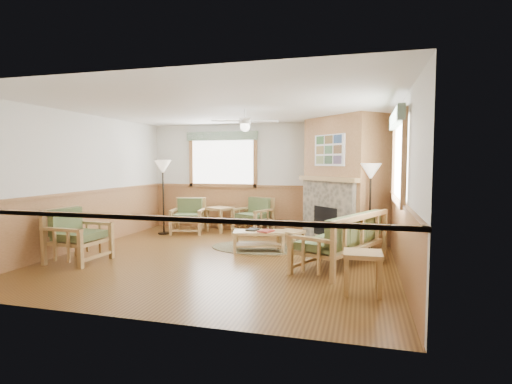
% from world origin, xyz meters
% --- Properties ---
extents(floor, '(6.00, 6.00, 0.01)m').
position_xyz_m(floor, '(0.00, 0.00, -0.01)').
color(floor, brown).
rests_on(floor, ground).
extents(ceiling, '(6.00, 6.00, 0.01)m').
position_xyz_m(ceiling, '(0.00, 0.00, 2.70)').
color(ceiling, white).
rests_on(ceiling, floor).
extents(wall_back, '(6.00, 0.02, 2.70)m').
position_xyz_m(wall_back, '(0.00, 3.00, 1.35)').
color(wall_back, white).
rests_on(wall_back, floor).
extents(wall_front, '(6.00, 0.02, 2.70)m').
position_xyz_m(wall_front, '(0.00, -3.00, 1.35)').
color(wall_front, white).
rests_on(wall_front, floor).
extents(wall_left, '(0.02, 6.00, 2.70)m').
position_xyz_m(wall_left, '(-3.00, 0.00, 1.35)').
color(wall_left, white).
rests_on(wall_left, floor).
extents(wall_right, '(0.02, 6.00, 2.70)m').
position_xyz_m(wall_right, '(3.00, 0.00, 1.35)').
color(wall_right, white).
rests_on(wall_right, floor).
extents(wainscot, '(6.00, 6.00, 1.10)m').
position_xyz_m(wainscot, '(0.00, 0.00, 0.55)').
color(wainscot, '#A16E42').
rests_on(wainscot, floor).
extents(fireplace, '(3.11, 3.11, 2.70)m').
position_xyz_m(fireplace, '(2.05, 2.05, 1.35)').
color(fireplace, '#A16E42').
rests_on(fireplace, floor).
extents(window_back, '(1.90, 0.16, 1.50)m').
position_xyz_m(window_back, '(-1.10, 2.96, 2.53)').
color(window_back, white).
rests_on(window_back, wall_back).
extents(window_right, '(0.16, 1.90, 1.50)m').
position_xyz_m(window_right, '(2.96, -0.20, 2.53)').
color(window_right, white).
rests_on(window_right, wall_right).
extents(ceiling_fan, '(1.59, 1.59, 0.36)m').
position_xyz_m(ceiling_fan, '(0.30, 0.30, 2.66)').
color(ceiling_fan, white).
rests_on(ceiling_fan, ceiling).
extents(sofa, '(2.11, 1.53, 0.90)m').
position_xyz_m(sofa, '(2.08, -0.11, 0.45)').
color(sofa, tan).
rests_on(sofa, floor).
extents(armchair_back_left, '(0.90, 0.90, 0.85)m').
position_xyz_m(armchair_back_left, '(-1.71, 2.13, 0.42)').
color(armchair_back_left, tan).
rests_on(armchair_back_left, floor).
extents(armchair_back_right, '(1.01, 1.01, 0.86)m').
position_xyz_m(armchair_back_right, '(-0.17, 2.55, 0.43)').
color(armchair_back_right, tan).
rests_on(armchair_back_right, floor).
extents(armchair_left, '(0.88, 0.88, 0.93)m').
position_xyz_m(armchair_left, '(-2.34, -0.98, 0.47)').
color(armchair_left, tan).
rests_on(armchair_left, floor).
extents(coffee_table, '(1.08, 0.71, 0.40)m').
position_xyz_m(coffee_table, '(0.48, 0.64, 0.20)').
color(coffee_table, tan).
rests_on(coffee_table, floor).
extents(end_table_chairs, '(0.71, 0.69, 0.61)m').
position_xyz_m(end_table_chairs, '(-1.03, 2.55, 0.30)').
color(end_table_chairs, tan).
rests_on(end_table_chairs, floor).
extents(end_table_sofa, '(0.51, 0.49, 0.55)m').
position_xyz_m(end_table_sofa, '(2.43, -1.44, 0.28)').
color(end_table_sofa, tan).
rests_on(end_table_sofa, floor).
extents(footstool, '(0.56, 0.56, 0.37)m').
position_xyz_m(footstool, '(1.05, 0.97, 0.19)').
color(footstool, tan).
rests_on(footstool, floor).
extents(braided_rug, '(2.43, 2.43, 0.01)m').
position_xyz_m(braided_rug, '(0.36, 0.91, 0.01)').
color(braided_rug, brown).
rests_on(braided_rug, floor).
extents(floor_lamp_left, '(0.53, 0.53, 1.79)m').
position_xyz_m(floor_lamp_left, '(-2.22, 1.86, 0.90)').
color(floor_lamp_left, black).
rests_on(floor_lamp_left, floor).
extents(floor_lamp_right, '(0.43, 0.43, 1.72)m').
position_xyz_m(floor_lamp_right, '(2.55, 1.08, 0.86)').
color(floor_lamp_right, black).
rests_on(floor_lamp_right, floor).
extents(book_red, '(0.30, 0.35, 0.03)m').
position_xyz_m(book_red, '(0.63, 0.59, 0.43)').
color(book_red, maroon).
rests_on(book_red, coffee_table).
extents(book_dark, '(0.23, 0.29, 0.03)m').
position_xyz_m(book_dark, '(0.33, 0.71, 0.42)').
color(book_dark, black).
rests_on(book_dark, coffee_table).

